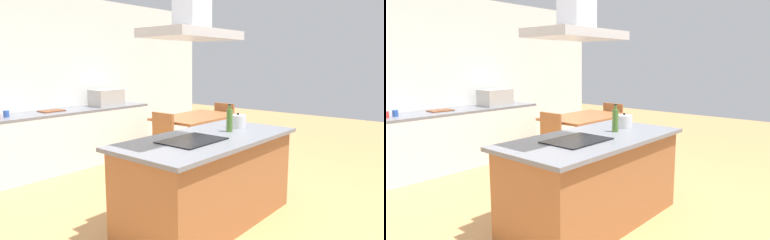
% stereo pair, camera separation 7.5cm
% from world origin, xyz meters
% --- Properties ---
extents(ground, '(16.00, 16.00, 0.00)m').
position_xyz_m(ground, '(0.00, 1.50, 0.00)').
color(ground, tan).
extents(wall_back, '(7.20, 0.10, 2.70)m').
position_xyz_m(wall_back, '(0.00, 3.25, 1.35)').
color(wall_back, white).
rests_on(wall_back, ground).
extents(kitchen_island, '(2.01, 0.97, 0.90)m').
position_xyz_m(kitchen_island, '(0.00, 0.00, 0.45)').
color(kitchen_island, '#995B33').
rests_on(kitchen_island, ground).
extents(cooktop, '(0.60, 0.44, 0.01)m').
position_xyz_m(cooktop, '(-0.26, 0.00, 0.91)').
color(cooktop, black).
rests_on(cooktop, kitchen_island).
extents(tea_kettle, '(0.24, 0.19, 0.17)m').
position_xyz_m(tea_kettle, '(0.62, 0.05, 0.97)').
color(tea_kettle, silver).
rests_on(tea_kettle, kitchen_island).
extents(olive_oil_bottle, '(0.07, 0.07, 0.30)m').
position_xyz_m(olive_oil_bottle, '(0.35, -0.01, 1.03)').
color(olive_oil_bottle, '#47722D').
rests_on(olive_oil_bottle, kitchen_island).
extents(back_counter, '(2.74, 0.62, 0.90)m').
position_xyz_m(back_counter, '(0.22, 2.88, 0.45)').
color(back_counter, white).
rests_on(back_counter, ground).
extents(countertop_microwave, '(0.50, 0.38, 0.28)m').
position_xyz_m(countertop_microwave, '(0.92, 2.88, 1.04)').
color(countertop_microwave, '#B2AFAA').
rests_on(countertop_microwave, back_counter).
extents(coffee_mug_red, '(0.08, 0.08, 0.09)m').
position_xyz_m(coffee_mug_red, '(-0.88, 2.84, 0.95)').
color(coffee_mug_red, red).
rests_on(coffee_mug_red, back_counter).
extents(coffee_mug_blue, '(0.08, 0.08, 0.09)m').
position_xyz_m(coffee_mug_blue, '(-0.73, 2.89, 0.95)').
color(coffee_mug_blue, '#2D56B2').
rests_on(coffee_mug_blue, back_counter).
extents(cutting_board, '(0.34, 0.24, 0.02)m').
position_xyz_m(cutting_board, '(-0.06, 2.93, 0.91)').
color(cutting_board, brown).
rests_on(cutting_board, back_counter).
extents(dining_table, '(1.40, 0.90, 0.75)m').
position_xyz_m(dining_table, '(1.77, 1.59, 0.67)').
color(dining_table, '#995B33').
rests_on(dining_table, ground).
extents(chair_at_left_end, '(0.42, 0.42, 0.89)m').
position_xyz_m(chair_at_left_end, '(0.86, 1.59, 0.51)').
color(chair_at_left_end, gold).
rests_on(chair_at_left_end, ground).
extents(chair_at_right_end, '(0.42, 0.42, 0.89)m').
position_xyz_m(chair_at_right_end, '(2.69, 1.59, 0.51)').
color(chair_at_right_end, gold).
rests_on(chair_at_right_end, ground).
extents(range_hood, '(0.90, 0.55, 0.78)m').
position_xyz_m(range_hood, '(-0.26, 0.00, 2.10)').
color(range_hood, '#ADADB2').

